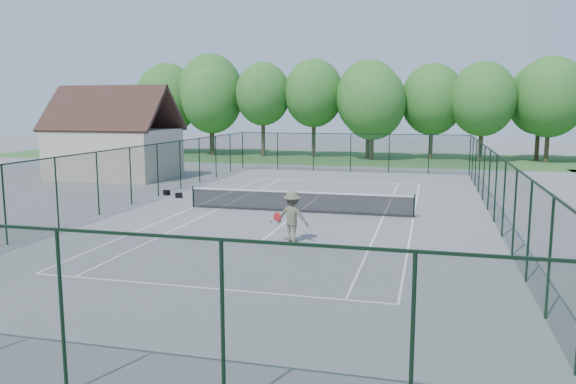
{
  "coord_description": "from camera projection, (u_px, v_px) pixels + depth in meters",
  "views": [
    {
      "loc": [
        6.17,
        -26.11,
        5.07
      ],
      "look_at": [
        0.0,
        -2.0,
        1.3
      ],
      "focal_mm": 35.0,
      "sensor_mm": 36.0,
      "label": 1
    }
  ],
  "objects": [
    {
      "name": "utility_building",
      "position": [
        114.0,
        135.0,
        40.31
      ],
      "size": [
        8.6,
        6.27,
        6.63
      ],
      "color": "beige",
      "rests_on": "ground"
    },
    {
      "name": "sports_bag_b",
      "position": [
        179.0,
        195.0,
        31.67
      ],
      "size": [
        0.37,
        0.25,
        0.28
      ],
      "primitive_type": "cube",
      "rotation": [
        0.0,
        0.0,
        0.08
      ],
      "color": "black",
      "rests_on": "ground"
    },
    {
      "name": "tennis_net",
      "position": [
        298.0,
        201.0,
        27.2
      ],
      "size": [
        11.08,
        0.08,
        1.1
      ],
      "color": "black",
      "rests_on": "ground"
    },
    {
      "name": "grass_far",
      "position": [
        367.0,
        158.0,
        56.02
      ],
      "size": [
        80.0,
        16.0,
        0.01
      ],
      "primitive_type": "cube",
      "color": "#3D7332",
      "rests_on": "ground"
    },
    {
      "name": "fence_enclosure",
      "position": [
        298.0,
        181.0,
        27.05
      ],
      "size": [
        18.05,
        36.05,
        3.02
      ],
      "color": "#183120",
      "rests_on": "ground"
    },
    {
      "name": "court_lines",
      "position": [
        298.0,
        212.0,
        27.28
      ],
      "size": [
        11.05,
        23.85,
        0.01
      ],
      "color": "white",
      "rests_on": "ground"
    },
    {
      "name": "tree_line_far",
      "position": [
        369.0,
        98.0,
        55.12
      ],
      "size": [
        39.4,
        6.4,
        9.7
      ],
      "color": "#4A3A26",
      "rests_on": "ground"
    },
    {
      "name": "ground",
      "position": [
        298.0,
        212.0,
        27.28
      ],
      "size": [
        140.0,
        140.0,
        0.0
      ],
      "primitive_type": "plane",
      "color": "gray",
      "rests_on": "ground"
    },
    {
      "name": "sports_bag_a",
      "position": [
        167.0,
        193.0,
        32.64
      ],
      "size": [
        0.42,
        0.34,
        0.29
      ],
      "primitive_type": "cube",
      "rotation": [
        0.0,
        0.0,
        -0.37
      ],
      "color": "black",
      "rests_on": "ground"
    },
    {
      "name": "tennis_player",
      "position": [
        292.0,
        217.0,
        21.19
      ],
      "size": [
        1.79,
        0.88,
        1.95
      ],
      "color": "#5D6045",
      "rests_on": "ground"
    }
  ]
}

